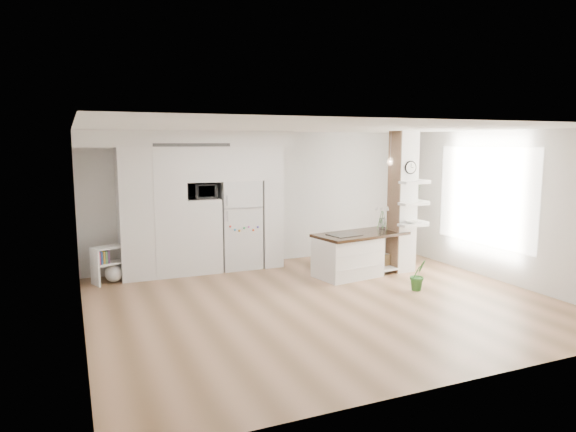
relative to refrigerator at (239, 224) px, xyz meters
name	(u,v)px	position (x,y,z in m)	size (l,w,h in m)	color
floor	(324,302)	(0.53, -2.68, -0.88)	(7.00, 6.00, 0.01)	#A17657
room	(325,184)	(0.53, -2.68, 0.98)	(7.04, 6.04, 2.72)	white
cabinet_wall	(192,195)	(-0.92, -0.01, 0.63)	(4.00, 0.71, 2.70)	white
refrigerator	(239,224)	(0.00, 0.00, 0.00)	(0.78, 0.69, 1.75)	white
column	(408,202)	(2.90, -1.55, 0.48)	(0.69, 0.90, 2.70)	silver
window	(485,196)	(4.00, -2.38, 0.62)	(2.40, 2.40, 0.00)	white
pendant_light	(412,164)	(2.23, -2.53, 1.24)	(0.12, 0.12, 0.10)	white
kitchen_island	(352,254)	(1.75, -1.45, -0.45)	(1.89, 1.12, 1.37)	white
bookshelf	(111,267)	(-2.45, -0.17, -0.58)	(0.64, 0.51, 0.66)	white
floor_plant_a	(418,275)	(2.29, -2.73, -0.61)	(0.29, 0.24, 0.54)	#35772F
floor_plant_b	(404,246)	(3.52, -0.63, -0.61)	(0.29, 0.29, 0.52)	#35772F
microwave	(202,191)	(-0.75, -0.06, 0.69)	(0.54, 0.37, 0.30)	#2D2D2D
shelf_plant	(414,192)	(3.15, -1.38, 0.65)	(0.27, 0.23, 0.30)	#35772F
decor_bowl	(412,222)	(2.82, -1.78, 0.13)	(0.22, 0.22, 0.05)	white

